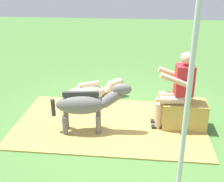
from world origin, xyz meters
TOP-DOWN VIEW (x-y plane):
  - ground_plane at (0.00, 0.00)m, footprint 24.00×24.00m
  - hay_patch at (0.19, 0.21)m, footprint 3.39×2.03m
  - hay_bale at (-1.11, 0.17)m, footprint 0.76×0.45m
  - person_seated at (-0.94, 0.18)m, footprint 0.67×0.43m
  - pony_standing at (0.55, 0.51)m, footprint 1.34×0.44m
  - pony_lying at (0.73, -0.75)m, footprint 1.29×0.90m
  - tent_pole_left at (-0.84, 1.89)m, footprint 0.06×0.06m

SIDE VIEW (x-z plane):
  - ground_plane at x=0.00m, z-range 0.00..0.00m
  - hay_patch at x=0.19m, z-range 0.00..0.02m
  - pony_lying at x=0.73m, z-range -0.02..0.40m
  - hay_bale at x=-1.11m, z-range 0.00..0.50m
  - pony_standing at x=0.55m, z-range 0.08..0.97m
  - person_seated at x=-0.94m, z-range 0.08..1.45m
  - tent_pole_left at x=-0.84m, z-range 0.00..2.43m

